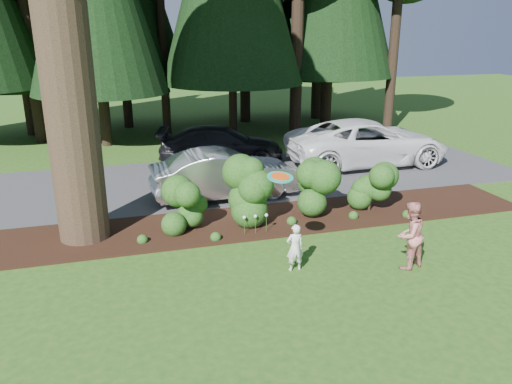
{
  "coord_description": "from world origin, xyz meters",
  "views": [
    {
      "loc": [
        -3.65,
        -9.26,
        5.21
      ],
      "look_at": [
        -0.38,
        2.07,
        1.3
      ],
      "focal_mm": 35.0,
      "sensor_mm": 36.0,
      "label": 1
    }
  ],
  "objects_px": {
    "child": "(295,248)",
    "car_dark_suv": "(221,145)",
    "car_silver_wagon": "(225,174)",
    "car_white_suv": "(367,142)",
    "frisbee": "(280,177)",
    "adult": "(410,235)"
  },
  "relations": [
    {
      "from": "car_dark_suv",
      "to": "car_silver_wagon",
      "type": "bearing_deg",
      "value": -177.8
    },
    {
      "from": "frisbee",
      "to": "child",
      "type": "bearing_deg",
      "value": -10.8
    },
    {
      "from": "adult",
      "to": "child",
      "type": "bearing_deg",
      "value": -31.78
    },
    {
      "from": "adult",
      "to": "frisbee",
      "type": "distance_m",
      "value": 3.26
    },
    {
      "from": "car_dark_suv",
      "to": "adult",
      "type": "xyz_separation_m",
      "value": [
        2.1,
        -10.15,
        0.04
      ]
    },
    {
      "from": "child",
      "to": "car_silver_wagon",
      "type": "bearing_deg",
      "value": -86.17
    },
    {
      "from": "car_silver_wagon",
      "to": "adult",
      "type": "xyz_separation_m",
      "value": [
        2.89,
        -5.87,
        -0.01
      ]
    },
    {
      "from": "car_white_suv",
      "to": "car_dark_suv",
      "type": "relative_size",
      "value": 1.29
    },
    {
      "from": "car_white_suv",
      "to": "child",
      "type": "distance_m",
      "value": 9.7
    },
    {
      "from": "adult",
      "to": "car_white_suv",
      "type": "bearing_deg",
      "value": -131.05
    },
    {
      "from": "car_dark_suv",
      "to": "adult",
      "type": "height_order",
      "value": "adult"
    },
    {
      "from": "car_dark_suv",
      "to": "adult",
      "type": "distance_m",
      "value": 10.36
    },
    {
      "from": "child",
      "to": "frisbee",
      "type": "bearing_deg",
      "value": -11.07
    },
    {
      "from": "child",
      "to": "car_dark_suv",
      "type": "bearing_deg",
      "value": -92.73
    },
    {
      "from": "car_white_suv",
      "to": "car_dark_suv",
      "type": "bearing_deg",
      "value": 72.24
    },
    {
      "from": "car_silver_wagon",
      "to": "frisbee",
      "type": "xyz_separation_m",
      "value": [
        0.03,
        -5.23,
        1.41
      ]
    },
    {
      "from": "car_silver_wagon",
      "to": "frisbee",
      "type": "bearing_deg",
      "value": 176.95
    },
    {
      "from": "car_white_suv",
      "to": "frisbee",
      "type": "xyz_separation_m",
      "value": [
        -6.22,
        -7.64,
        1.29
      ]
    },
    {
      "from": "car_silver_wagon",
      "to": "child",
      "type": "bearing_deg",
      "value": -179.26
    },
    {
      "from": "car_silver_wagon",
      "to": "car_white_suv",
      "type": "relative_size",
      "value": 0.73
    },
    {
      "from": "car_dark_suv",
      "to": "frisbee",
      "type": "xyz_separation_m",
      "value": [
        -0.76,
        -9.51,
        1.46
      ]
    },
    {
      "from": "car_white_suv",
      "to": "car_dark_suv",
      "type": "xyz_separation_m",
      "value": [
        -5.46,
        1.87,
        -0.17
      ]
    }
  ]
}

